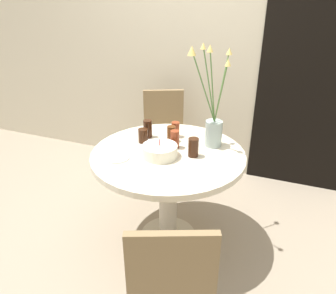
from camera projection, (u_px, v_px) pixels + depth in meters
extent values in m
plane|color=gray|center=(168.00, 237.00, 2.54)|extent=(16.00, 16.00, 0.00)
cube|color=beige|center=(216.00, 41.00, 2.99)|extent=(8.00, 0.05, 2.60)
cube|color=black|center=(312.00, 81.00, 2.80)|extent=(0.90, 0.01, 2.05)
cylinder|color=beige|center=(168.00, 155.00, 2.23)|extent=(1.05, 1.05, 0.04)
cylinder|color=#B7AD99|center=(168.00, 198.00, 2.38)|extent=(0.13, 0.13, 0.66)
cylinder|color=#B7AD99|center=(168.00, 235.00, 2.53)|extent=(0.42, 0.42, 0.03)
cube|color=tan|center=(164.00, 145.00, 3.09)|extent=(0.53, 0.53, 0.04)
cube|color=olive|center=(164.00, 113.00, 3.14)|extent=(0.36, 0.19, 0.46)
cylinder|color=olive|center=(147.00, 174.00, 3.02)|extent=(0.03, 0.03, 0.38)
cylinder|color=olive|center=(183.00, 173.00, 3.04)|extent=(0.03, 0.03, 0.38)
cylinder|color=olive|center=(147.00, 157.00, 3.33)|extent=(0.03, 0.03, 0.38)
cylinder|color=olive|center=(180.00, 156.00, 3.34)|extent=(0.03, 0.03, 0.38)
cube|color=tan|center=(171.00, 284.00, 1.63)|extent=(0.52, 0.52, 0.04)
cube|color=olive|center=(172.00, 277.00, 1.36)|extent=(0.37, 0.18, 0.46)
cylinder|color=olive|center=(199.00, 286.00, 1.88)|extent=(0.03, 0.03, 0.38)
cylinder|color=olive|center=(140.00, 287.00, 1.88)|extent=(0.03, 0.03, 0.38)
cylinder|color=white|center=(160.00, 151.00, 2.15)|extent=(0.23, 0.23, 0.08)
cylinder|color=#E54C4C|center=(160.00, 142.00, 2.12)|extent=(0.01, 0.01, 0.04)
cylinder|color=#9EB2AD|center=(214.00, 133.00, 2.28)|extent=(0.12, 0.12, 0.18)
cylinder|color=#4C7538|center=(221.00, 94.00, 2.08)|extent=(0.09, 0.14, 0.43)
cone|color=#EFCC66|center=(228.00, 63.00, 1.91)|extent=(0.04, 0.04, 0.04)
cylinder|color=#4C7538|center=(209.00, 85.00, 2.16)|extent=(0.12, 0.04, 0.49)
cone|color=#EFCC66|center=(203.00, 46.00, 2.09)|extent=(0.04, 0.04, 0.04)
cylinder|color=#4C7538|center=(222.00, 87.00, 2.21)|extent=(0.04, 0.18, 0.45)
cone|color=#EFCC66|center=(229.00, 51.00, 2.18)|extent=(0.04, 0.04, 0.05)
cylinder|color=#4C7538|center=(204.00, 88.00, 2.13)|extent=(0.16, 0.08, 0.48)
cone|color=#EFCC66|center=(192.00, 51.00, 2.02)|extent=(0.05, 0.05, 0.06)
cylinder|color=#4C7538|center=(212.00, 87.00, 2.10)|extent=(0.04, 0.09, 0.50)
cone|color=#EFCC66|center=(210.00, 48.00, 1.97)|extent=(0.04, 0.04, 0.04)
cylinder|color=white|center=(117.00, 157.00, 2.14)|extent=(0.16, 0.16, 0.01)
cylinder|color=#33190C|center=(148.00, 129.00, 2.42)|extent=(0.06, 0.06, 0.13)
cylinder|color=#51280F|center=(171.00, 134.00, 2.36)|extent=(0.06, 0.06, 0.11)
cylinder|color=#33190C|center=(143.00, 136.00, 2.34)|extent=(0.07, 0.07, 0.10)
cylinder|color=maroon|center=(175.00, 129.00, 2.43)|extent=(0.06, 0.06, 0.11)
cylinder|color=#33190C|center=(193.00, 147.00, 2.14)|extent=(0.07, 0.07, 0.13)
cylinder|color=maroon|center=(175.00, 139.00, 2.26)|extent=(0.06, 0.06, 0.13)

